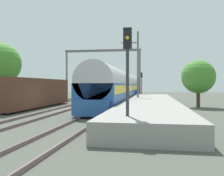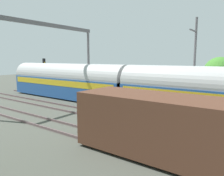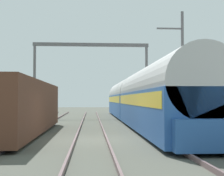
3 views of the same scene
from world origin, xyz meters
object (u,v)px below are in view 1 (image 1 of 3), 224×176
(freight_car, at_px, (32,93))
(catenary_gantry, at_px, (102,64))
(railway_signal_far, at_px, (142,81))
(railway_signal_near, at_px, (128,67))
(person_crossing, at_px, (137,93))
(passenger_train, at_px, (122,87))

(freight_car, distance_m, catenary_gantry, 16.70)
(railway_signal_far, bearing_deg, freight_car, -112.15)
(railway_signal_near, bearing_deg, catenary_gantry, 103.57)
(railway_signal_far, bearing_deg, catenary_gantry, -125.42)
(person_crossing, bearing_deg, railway_signal_far, 20.87)
(freight_car, relative_size, catenary_gantry, 1.06)
(freight_car, bearing_deg, railway_signal_far, 67.85)
(railway_signal_near, relative_size, railway_signal_far, 1.03)
(catenary_gantry, bearing_deg, passenger_train, -59.29)
(person_crossing, relative_size, catenary_gantry, 0.14)
(passenger_train, relative_size, person_crossing, 18.99)
(passenger_train, relative_size, catenary_gantry, 2.69)
(passenger_train, relative_size, freight_car, 2.53)
(passenger_train, relative_size, railway_signal_far, 7.21)
(passenger_train, height_order, railway_signal_near, railway_signal_near)
(railway_signal_near, bearing_deg, freight_car, 130.53)
(passenger_train, relative_size, railway_signal_near, 7.00)
(catenary_gantry, bearing_deg, railway_signal_near, -76.43)
(person_crossing, bearing_deg, passenger_train, 175.15)
(passenger_train, bearing_deg, catenary_gantry, 120.71)
(railway_signal_far, relative_size, catenary_gantry, 0.37)
(freight_car, xyz_separation_m, railway_signal_far, (9.73, 23.89, 1.47))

